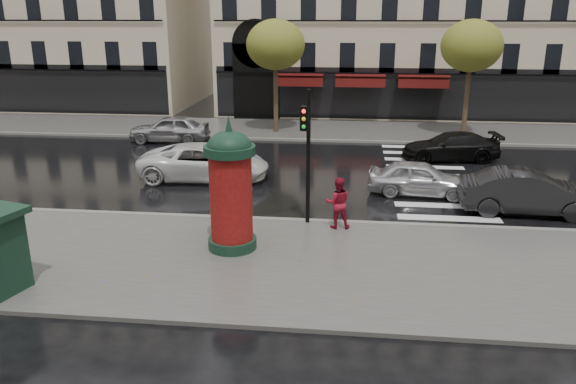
# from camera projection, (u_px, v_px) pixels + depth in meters

# --- Properties ---
(ground) EXTENTS (160.00, 160.00, 0.00)m
(ground) POSITION_uv_depth(u_px,v_px,m) (264.00, 257.00, 16.63)
(ground) COLOR black
(ground) RESTS_ON ground
(near_sidewalk) EXTENTS (90.00, 7.00, 0.12)m
(near_sidewalk) POSITION_uv_depth(u_px,v_px,m) (261.00, 263.00, 16.14)
(near_sidewalk) COLOR #474744
(near_sidewalk) RESTS_ON ground
(far_sidewalk) EXTENTS (90.00, 6.00, 0.12)m
(far_sidewalk) POSITION_uv_depth(u_px,v_px,m) (310.00, 130.00, 34.61)
(far_sidewalk) COLOR #474744
(far_sidewalk) RESTS_ON ground
(near_kerb) EXTENTS (90.00, 0.25, 0.14)m
(near_kerb) POSITION_uv_depth(u_px,v_px,m) (277.00, 220.00, 19.45)
(near_kerb) COLOR slate
(near_kerb) RESTS_ON ground
(far_kerb) EXTENTS (90.00, 0.25, 0.14)m
(far_kerb) POSITION_uv_depth(u_px,v_px,m) (306.00, 140.00, 31.77)
(far_kerb) COLOR slate
(far_kerb) RESTS_ON ground
(zebra_crossing) EXTENTS (3.60, 11.75, 0.01)m
(zebra_crossing) POSITION_uv_depth(u_px,v_px,m) (429.00, 175.00, 25.10)
(zebra_crossing) COLOR silver
(zebra_crossing) RESTS_ON ground
(tree_far_left) EXTENTS (3.40, 3.40, 6.64)m
(tree_far_left) POSITION_uv_depth(u_px,v_px,m) (276.00, 45.00, 32.32)
(tree_far_left) COLOR #38281C
(tree_far_left) RESTS_ON ground
(tree_far_right) EXTENTS (3.40, 3.40, 6.64)m
(tree_far_right) POSITION_uv_depth(u_px,v_px,m) (472.00, 46.00, 31.17)
(tree_far_right) COLOR #38281C
(tree_far_right) RESTS_ON ground
(woman_umbrella) EXTENTS (1.06, 1.06, 2.03)m
(woman_umbrella) POSITION_uv_depth(u_px,v_px,m) (235.00, 203.00, 16.89)
(woman_umbrella) COLOR #EFE1C5
(woman_umbrella) RESTS_ON near_sidewalk
(woman_red) EXTENTS (0.90, 0.74, 1.73)m
(woman_red) POSITION_uv_depth(u_px,v_px,m) (338.00, 203.00, 18.39)
(woman_red) COLOR maroon
(woman_red) RESTS_ON near_sidewalk
(man_burgundy) EXTENTS (0.97, 0.72, 1.80)m
(man_burgundy) POSITION_uv_depth(u_px,v_px,m) (229.00, 221.00, 16.63)
(man_burgundy) COLOR #4F0F1E
(man_burgundy) RESTS_ON near_sidewalk
(morris_column) EXTENTS (1.51, 1.51, 4.05)m
(morris_column) POSITION_uv_depth(u_px,v_px,m) (231.00, 186.00, 16.46)
(morris_column) COLOR #122F21
(morris_column) RESTS_ON near_sidewalk
(traffic_light) EXTENTS (0.34, 0.44, 4.50)m
(traffic_light) POSITION_uv_depth(u_px,v_px,m) (307.00, 144.00, 18.24)
(traffic_light) COLOR black
(traffic_light) RESTS_ON near_sidewalk
(car_silver) EXTENTS (4.19, 2.05, 1.38)m
(car_silver) POSITION_uv_depth(u_px,v_px,m) (420.00, 178.00, 22.20)
(car_silver) COLOR silver
(car_silver) RESTS_ON ground
(car_darkgrey) EXTENTS (4.86, 1.93, 1.57)m
(car_darkgrey) POSITION_uv_depth(u_px,v_px,m) (528.00, 192.00, 20.10)
(car_darkgrey) COLOR black
(car_darkgrey) RESTS_ON ground
(car_white) EXTENTS (5.67, 2.81, 1.55)m
(car_white) POSITION_uv_depth(u_px,v_px,m) (204.00, 162.00, 24.25)
(car_white) COLOR silver
(car_white) RESTS_ON ground
(car_black) EXTENTS (4.85, 2.33, 1.36)m
(car_black) POSITION_uv_depth(u_px,v_px,m) (450.00, 146.00, 27.53)
(car_black) COLOR black
(car_black) RESTS_ON ground
(car_far_silver) EXTENTS (4.53, 2.07, 1.51)m
(car_far_silver) POSITION_uv_depth(u_px,v_px,m) (169.00, 129.00, 31.41)
(car_far_silver) COLOR #A3A3A8
(car_far_silver) RESTS_ON ground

